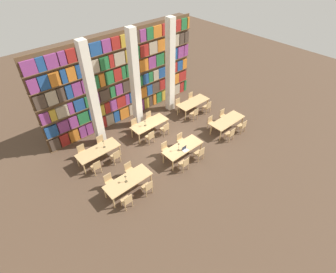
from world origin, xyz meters
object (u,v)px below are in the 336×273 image
object	(u,v)px
reading_table_1	(183,148)
chair_16	(150,137)
chair_9	(211,123)
reading_table_5	(193,103)
chair_5	(165,149)
chair_8	(230,134)
pillar_left	(93,98)
chair_20	(195,114)
pillar_right	(170,68)
chair_11	(223,116)
chair_19	(150,118)
chair_6	(200,153)
reading_table_3	(98,151)
chair_3	(129,170)
desk_lamp_1	(179,145)
chair_2	(148,187)
desk_lamp_0	(126,178)
desk_lamp_2	(103,143)
chair_4	(184,163)
chair_13	(82,152)
chair_23	(192,98)
chair_18	(165,129)
chair_10	(242,126)
reading_table_4	(150,124)
chair_7	(181,140)
reading_table_0	(128,181)
pillar_center	(135,81)
chair_0	(127,201)
laptop	(185,150)
chair_15	(101,142)
chair_17	(135,125)
chair_21	(179,104)
chair_22	(207,107)
reading_table_2	(228,121)
chair_14	(116,156)
chair_1	(109,182)
chair_12	(96,167)
desk_lamp_3	(145,122)

from	to	relation	value
reading_table_1	chair_16	distance (m)	2.19
chair_9	reading_table_5	bearing A→B (deg)	-104.65
chair_5	chair_8	distance (m)	4.00
pillar_left	chair_20	bearing A→B (deg)	-19.80
pillar_right	chair_11	bearing A→B (deg)	-66.22
chair_19	chair_6	bearing A→B (deg)	89.75
chair_6	reading_table_3	xyz separation A→B (m)	(-4.07, 3.53, 0.21)
chair_3	desk_lamp_1	distance (m)	2.79
chair_9	reading_table_5	distance (m)	2.17
chair_6	chair_2	bearing A→B (deg)	179.36
desk_lamp_0	desk_lamp_2	world-z (taller)	desk_lamp_2
chair_4	chair_13	bearing A→B (deg)	129.33
chair_16	chair_23	world-z (taller)	same
chair_18	chair_10	bearing A→B (deg)	-38.39
chair_9	chair_10	size ratio (longest dim) A/B	1.00
chair_9	reading_table_4	distance (m)	3.79
reading_table_3	chair_16	xyz separation A→B (m)	(2.96, -0.68, -0.21)
chair_7	chair_19	xyz separation A→B (m)	(0.02, 2.85, 0.00)
chair_2	reading_table_0	bearing A→B (deg)	127.80
pillar_center	reading_table_0	distance (m)	5.87
pillar_center	desk_lamp_1	distance (m)	4.55
chair_0	chair_9	xyz separation A→B (m)	(7.21, 1.37, 0.00)
chair_8	reading_table_5	size ratio (longest dim) A/B	0.38
pillar_center	chair_19	distance (m)	2.63
chair_19	pillar_center	bearing A→B (deg)	-43.41
laptop	chair_4	bearing A→B (deg)	-136.62
chair_2	reading_table_4	bearing A→B (deg)	50.29
chair_15	desk_lamp_1	bearing A→B (deg)	125.93
chair_17	chair_21	bearing A→B (deg)	178.78
desk_lamp_2	pillar_right	bearing A→B (deg)	12.62
chair_20	chair_22	xyz separation A→B (m)	(1.23, 0.00, 0.00)
chair_4	reading_table_2	size ratio (longest dim) A/B	0.38
reading_table_3	chair_18	world-z (taller)	chair_18
chair_14	reading_table_5	distance (m)	6.61
chair_21	chair_23	bearing A→B (deg)	-180.00
chair_14	chair_21	size ratio (longest dim) A/B	1.00
reading_table_1	chair_18	distance (m)	2.20
chair_3	chair_5	bearing A→B (deg)	179.05
pillar_left	chair_10	bearing A→B (deg)	-35.28
chair_1	chair_2	bearing A→B (deg)	128.33
chair_21	reading_table_1	bearing A→B (deg)	49.15
chair_3	chair_7	distance (m)	3.51
chair_23	chair_20	bearing A→B (deg)	50.08
pillar_center	chair_12	size ratio (longest dim) A/B	6.90
chair_22	chair_23	bearing A→B (deg)	90.00
reading_table_1	chair_17	world-z (taller)	chair_17
chair_0	reading_table_5	world-z (taller)	chair_0
chair_10	desk_lamp_3	bearing A→B (deg)	141.73
chair_19	chair_13	bearing A→B (deg)	0.70
chair_5	chair_23	distance (m)	5.59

